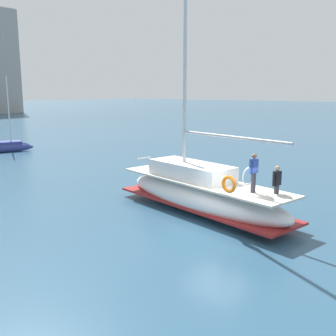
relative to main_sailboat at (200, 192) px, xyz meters
name	(u,v)px	position (x,y,z in m)	size (l,w,h in m)	color
ground_plane	(218,229)	(-1.51, -1.96, -0.91)	(400.00, 400.00, 0.00)	#284C66
main_sailboat	(200,192)	(0.00, 0.00, 0.00)	(4.07, 9.87, 12.53)	white
moored_sloop_near	(8,145)	(4.08, 24.61, -0.38)	(4.67, 3.35, 6.84)	navy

